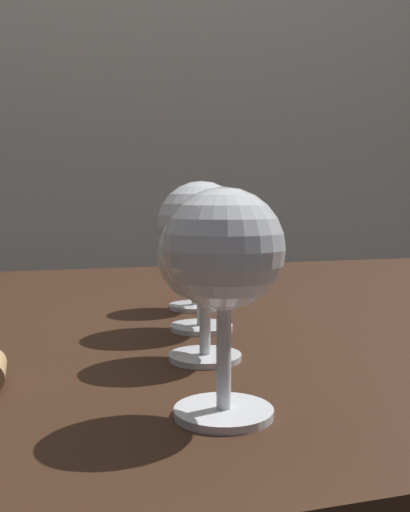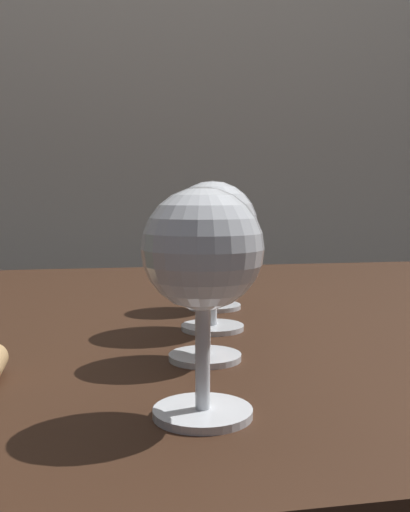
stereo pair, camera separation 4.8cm
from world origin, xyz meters
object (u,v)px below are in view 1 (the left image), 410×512
object	(u,v)px
wine_glass_rose	(205,257)
wine_glass_cabernet	(195,231)
wine_glass_amber	(224,257)
wine_glass_pinot	(201,230)

from	to	relation	value
wine_glass_rose	wine_glass_cabernet	xyz separation A→B (m)	(0.05, 0.22, 0.01)
wine_glass_rose	wine_glass_cabernet	world-z (taller)	wine_glass_cabernet
wine_glass_amber	wine_glass_cabernet	size ratio (longest dim) A/B	1.04
wine_glass_rose	wine_glass_amber	bearing A→B (deg)	-101.26
wine_glass_pinot	wine_glass_amber	bearing A→B (deg)	-102.77
wine_glass_pinot	wine_glass_cabernet	xyz separation A→B (m)	(0.02, 0.11, -0.01)
wine_glass_rose	wine_glass_cabernet	size ratio (longest dim) A/B	0.94
wine_glass_amber	wine_glass_pinot	xyz separation A→B (m)	(0.05, 0.23, 0.00)
wine_glass_pinot	wine_glass_cabernet	world-z (taller)	wine_glass_pinot
wine_glass_rose	wine_glass_pinot	distance (m)	0.11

